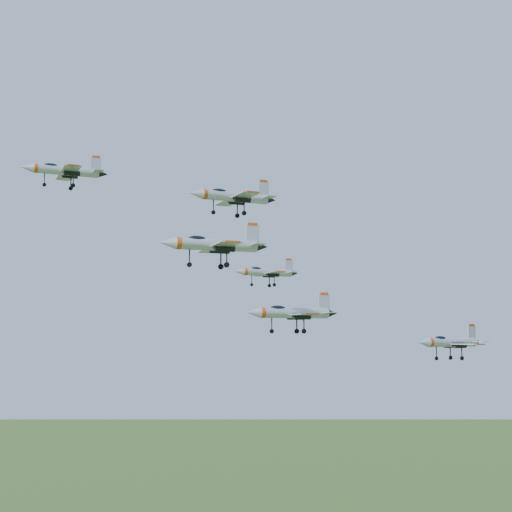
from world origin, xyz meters
name	(u,v)px	position (x,y,z in m)	size (l,w,h in m)	color
jet_lead	(64,170)	(-20.86, 15.16, 143.81)	(13.16, 10.87, 3.52)	#AEB2BB
jet_left_high	(232,196)	(2.69, 4.24, 139.31)	(14.09, 11.69, 3.77)	#AEB2BB
jet_right_high	(213,244)	(-6.42, -17.34, 129.15)	(12.97, 10.64, 3.48)	#AEB2BB
jet_left_low	(266,272)	(9.33, 7.97, 128.50)	(10.79, 8.89, 2.89)	#AEB2BB
jet_right_low	(292,313)	(6.61, -9.06, 121.72)	(12.89, 10.58, 3.46)	#AEB2BB
jet_trail	(450,342)	(35.41, -2.24, 117.75)	(13.02, 10.93, 3.49)	#AEB2BB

